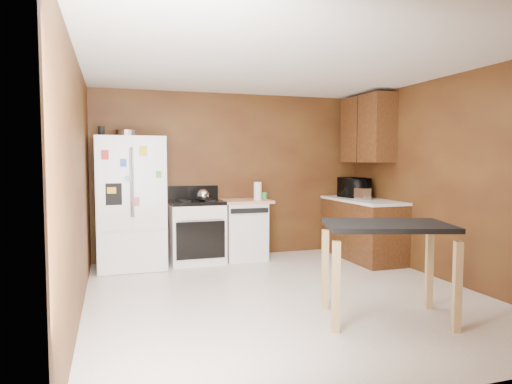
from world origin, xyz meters
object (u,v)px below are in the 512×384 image
green_canister (264,196)px  island (387,239)px  microwave (354,188)px  gas_range (196,231)px  kettle (203,195)px  refrigerator (131,203)px  dishwasher (244,229)px  pen_cup (101,131)px  roasting_pan (127,134)px  paper_towel (258,191)px  toaster (363,194)px

green_canister → island: (0.20, -2.97, -0.18)m
microwave → gas_range: size_ratio=0.46×
kettle → refrigerator: size_ratio=0.10×
refrigerator → dishwasher: refrigerator is taller
pen_cup → microwave: size_ratio=0.25×
kettle → island: size_ratio=0.14×
microwave → roasting_pan: bearing=78.3°
paper_towel → kettle: bearing=-176.9°
green_canister → island: size_ratio=0.08×
toaster → gas_range: bearing=161.4°
microwave → gas_range: microwave is taller
green_canister → island: 2.98m
green_canister → dishwasher: green_canister is taller
kettle → island: 3.02m
green_canister → microwave: size_ratio=0.20×
paper_towel → refrigerator: refrigerator is taller
microwave → toaster: bearing=161.4°
paper_towel → green_canister: size_ratio=2.61×
pen_cup → paper_towel: pen_cup is taller
toaster → gas_range: 2.51m
pen_cup → refrigerator: (0.36, 0.05, -0.96)m
roasting_pan → island: roasting_pan is taller
pen_cup → toaster: bearing=-6.9°
paper_towel → gas_range: 1.07m
green_canister → toaster: bearing=-24.9°
pen_cup → gas_range: 1.90m
refrigerator → green_canister: bearing=3.7°
kettle → green_canister: size_ratio=1.69×
gas_range → island: bearing=-66.6°
microwave → refrigerator: (-3.36, 0.13, -0.14)m
dishwasher → island: bearing=-79.6°
microwave → dishwasher: microwave is taller
gas_range → island: gas_range is taller
pen_cup → toaster: (3.66, -0.44, -0.88)m
green_canister → dishwasher: bearing=-172.6°
island → dishwasher: bearing=100.4°
refrigerator → dishwasher: (1.63, 0.09, -0.45)m
microwave → paper_towel: bearing=77.3°
paper_towel → green_canister: (0.15, 0.15, -0.08)m
paper_towel → island: bearing=-82.9°
refrigerator → gas_range: (0.91, 0.06, -0.44)m
roasting_pan → green_canister: bearing=2.3°
gas_range → island: (1.26, -2.90, 0.29)m
dishwasher → microwave: bearing=-7.1°
green_canister → microwave: (1.40, -0.26, 0.10)m
pen_cup → toaster: 3.79m
kettle → green_canister: bearing=11.3°
toaster → gas_range: size_ratio=0.21×
toaster → island: 2.62m
roasting_pan → microwave: 3.49m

